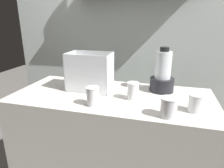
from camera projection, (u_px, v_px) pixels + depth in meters
name	position (u px, v px, depth m)	size (l,w,h in m)	color
counter	(112.00, 148.00, 1.56)	(1.40, 0.64, 0.90)	beige
back_wall_unit	(132.00, 34.00, 2.01)	(2.60, 0.24, 2.50)	silver
carrot_display_bin	(91.00, 78.00, 1.51)	(0.32, 0.20, 0.28)	white
blender_pitcher	(162.00, 75.00, 1.46)	(0.17, 0.17, 0.33)	black
juice_cup_orange_far_left	(93.00, 97.00, 1.24)	(0.08, 0.08, 0.12)	white
juice_cup_beet_left	(133.00, 92.00, 1.33)	(0.08, 0.08, 0.12)	white
juice_cup_orange_middle	(169.00, 109.00, 1.09)	(0.09, 0.09, 0.11)	white
juice_cup_beet_right	(196.00, 104.00, 1.15)	(0.08, 0.08, 0.11)	white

